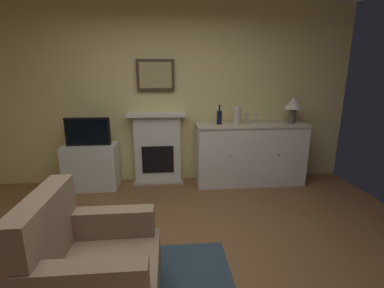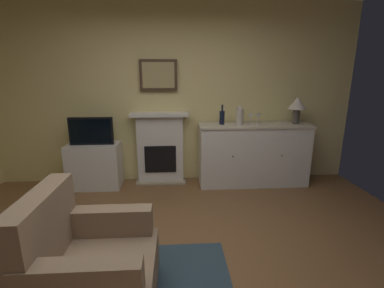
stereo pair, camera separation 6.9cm
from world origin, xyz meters
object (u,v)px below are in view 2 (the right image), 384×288
(tv_cabinet, at_px, (95,166))
(fireplace_unit, at_px, (160,148))
(sideboard_cabinet, at_px, (253,154))
(tv_set, at_px, (91,131))
(framed_picture, at_px, (158,75))
(table_lamp, at_px, (297,105))
(vase_decorative, at_px, (240,116))
(armchair, at_px, (88,265))
(wine_bottle, at_px, (222,117))
(wine_glass_center, at_px, (258,117))
(wine_glass_left, at_px, (251,117))

(tv_cabinet, bearing_deg, fireplace_unit, 9.45)
(sideboard_cabinet, distance_m, tv_set, 2.42)
(framed_picture, bearing_deg, sideboard_cabinet, -8.93)
(fireplace_unit, distance_m, table_lamp, 2.15)
(vase_decorative, bearing_deg, armchair, -125.13)
(vase_decorative, distance_m, tv_set, 2.16)
(wine_bottle, relative_size, tv_set, 0.47)
(wine_bottle, distance_m, wine_glass_center, 0.52)
(wine_glass_center, height_order, vase_decorative, vase_decorative)
(tv_set, bearing_deg, sideboard_cabinet, 0.20)
(wine_glass_center, height_order, tv_cabinet, wine_glass_center)
(framed_picture, height_order, wine_glass_left, framed_picture)
(vase_decorative, height_order, tv_set, vase_decorative)
(table_lamp, bearing_deg, tv_cabinet, 179.71)
(wine_bottle, xyz_separation_m, tv_set, (-1.90, -0.03, -0.18))
(wine_bottle, height_order, tv_set, wine_bottle)
(vase_decorative, xyz_separation_m, tv_cabinet, (-2.15, 0.07, -0.74))
(armchair, bearing_deg, fireplace_unit, 81.00)
(framed_picture, relative_size, wine_bottle, 1.90)
(table_lamp, xyz_separation_m, vase_decorative, (-0.87, -0.05, -0.14))
(sideboard_cabinet, distance_m, wine_glass_left, 0.60)
(tv_cabinet, xyz_separation_m, tv_set, (0.00, -0.02, 0.53))
(fireplace_unit, relative_size, vase_decorative, 3.91)
(table_lamp, relative_size, armchair, 0.43)
(wine_glass_center, distance_m, vase_decorative, 0.27)
(sideboard_cabinet, relative_size, vase_decorative, 5.91)
(table_lamp, distance_m, tv_set, 3.03)
(sideboard_cabinet, relative_size, wine_glass_left, 10.08)
(framed_picture, distance_m, tv_set, 1.27)
(sideboard_cabinet, xyz_separation_m, table_lamp, (0.62, 0.00, 0.75))
(wine_glass_left, bearing_deg, fireplace_unit, 170.40)
(fireplace_unit, relative_size, tv_set, 1.77)
(wine_glass_center, relative_size, tv_set, 0.27)
(tv_cabinet, xyz_separation_m, armchair, (0.59, -2.28, 0.05))
(wine_bottle, height_order, armchair, wine_bottle)
(framed_picture, relative_size, armchair, 0.60)
(tv_set, bearing_deg, framed_picture, 13.31)
(wine_glass_left, xyz_separation_m, armchair, (-1.72, -2.22, -0.68))
(sideboard_cabinet, bearing_deg, wine_bottle, 177.32)
(table_lamp, distance_m, tv_cabinet, 3.14)
(fireplace_unit, distance_m, sideboard_cabinet, 1.43)
(vase_decorative, bearing_deg, sideboard_cabinet, 11.54)
(vase_decorative, distance_m, armchair, 2.80)
(sideboard_cabinet, height_order, vase_decorative, vase_decorative)
(sideboard_cabinet, relative_size, tv_set, 2.68)
(framed_picture, bearing_deg, wine_glass_center, -10.91)
(wine_glass_center, relative_size, armchair, 0.18)
(framed_picture, xyz_separation_m, tv_set, (-0.97, -0.23, -0.78))
(table_lamp, bearing_deg, tv_set, -179.84)
(wine_bottle, relative_size, wine_glass_left, 1.76)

